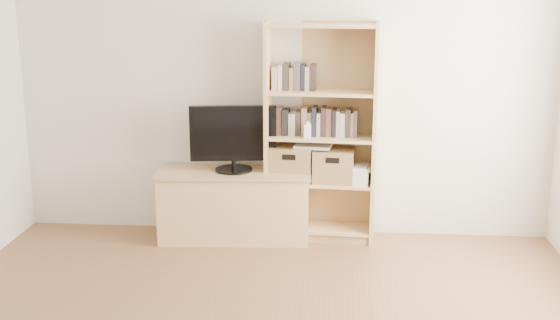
# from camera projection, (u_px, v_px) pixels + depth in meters

# --- Properties ---
(back_wall) EXTENTS (4.50, 0.02, 2.60)m
(back_wall) POSITION_uv_depth(u_px,v_px,m) (283.00, 82.00, 5.84)
(back_wall) COLOR silver
(back_wall) RESTS_ON floor
(tv_stand) EXTENTS (1.26, 0.54, 0.57)m
(tv_stand) POSITION_uv_depth(u_px,v_px,m) (234.00, 206.00, 5.90)
(tv_stand) COLOR tan
(tv_stand) RESTS_ON floor
(bookshelf) EXTENTS (0.92, 0.38, 1.81)m
(bookshelf) POSITION_uv_depth(u_px,v_px,m) (321.00, 133.00, 5.75)
(bookshelf) COLOR tan
(bookshelf) RESTS_ON floor
(television) EXTENTS (0.71, 0.15, 0.56)m
(television) POSITION_uv_depth(u_px,v_px,m) (233.00, 138.00, 5.75)
(television) COLOR black
(television) RESTS_ON tv_stand
(books_row_mid) EXTENTS (0.87, 0.25, 0.23)m
(books_row_mid) POSITION_uv_depth(u_px,v_px,m) (321.00, 121.00, 5.75)
(books_row_mid) COLOR #332522
(books_row_mid) RESTS_ON bookshelf
(books_row_upper) EXTENTS (0.39, 0.18, 0.20)m
(books_row_upper) POSITION_uv_depth(u_px,v_px,m) (297.00, 78.00, 5.69)
(books_row_upper) COLOR #332522
(books_row_upper) RESTS_ON bookshelf
(baby_monitor) EXTENTS (0.06, 0.04, 0.11)m
(baby_monitor) POSITION_uv_depth(u_px,v_px,m) (307.00, 131.00, 5.66)
(baby_monitor) COLOR white
(baby_monitor) RESTS_ON bookshelf
(basket_left) EXTENTS (0.38, 0.32, 0.29)m
(basket_left) POSITION_uv_depth(u_px,v_px,m) (292.00, 163.00, 5.85)
(basket_left) COLOR olive
(basket_left) RESTS_ON bookshelf
(basket_right) EXTENTS (0.35, 0.30, 0.27)m
(basket_right) POSITION_uv_depth(u_px,v_px,m) (334.00, 165.00, 5.80)
(basket_right) COLOR olive
(basket_right) RESTS_ON bookshelf
(laptop) EXTENTS (0.32, 0.24, 0.02)m
(laptop) POSITION_uv_depth(u_px,v_px,m) (313.00, 146.00, 5.77)
(laptop) COLOR silver
(laptop) RESTS_ON basket_left
(magazine_stack) EXTENTS (0.22, 0.29, 0.12)m
(magazine_stack) POSITION_uv_depth(u_px,v_px,m) (358.00, 175.00, 5.79)
(magazine_stack) COLOR silver
(magazine_stack) RESTS_ON bookshelf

